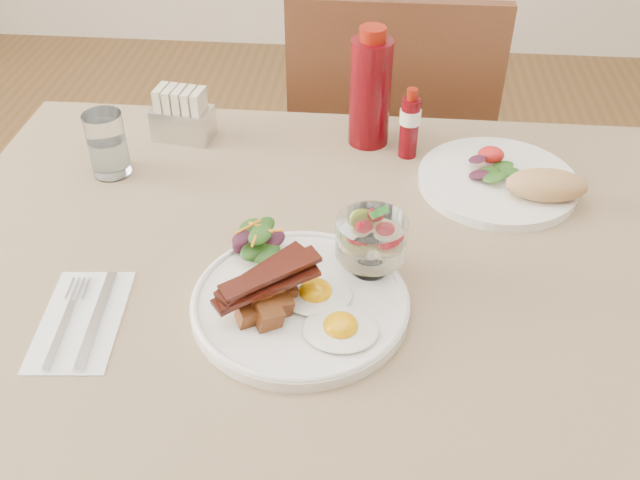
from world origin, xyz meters
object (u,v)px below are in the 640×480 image
(table, at_px, (385,318))
(water_glass, at_px, (108,148))
(second_plate, at_px, (509,181))
(main_plate, at_px, (300,303))
(chair_far, at_px, (387,158))
(fruit_cup, at_px, (371,238))
(hot_sauce_bottle, at_px, (410,124))
(sugar_caddy, at_px, (182,117))
(ketchup_bottle, at_px, (370,91))

(table, height_order, water_glass, water_glass)
(table, distance_m, second_plate, 0.30)
(table, xyz_separation_m, main_plate, (-0.11, -0.08, 0.10))
(chair_far, relative_size, main_plate, 3.32)
(table, bearing_deg, second_plate, 49.59)
(fruit_cup, relative_size, hot_sauce_bottle, 0.77)
(water_glass, bearing_deg, main_plate, -40.28)
(table, relative_size, chair_far, 1.43)
(second_plate, height_order, sugar_caddy, sugar_caddy)
(main_plate, height_order, sugar_caddy, sugar_caddy)
(fruit_cup, relative_size, second_plate, 0.37)
(ketchup_bottle, bearing_deg, water_glass, -161.44)
(table, distance_m, main_plate, 0.17)
(hot_sauce_bottle, distance_m, water_glass, 0.49)
(hot_sauce_bottle, bearing_deg, water_glass, -168.46)
(main_plate, distance_m, fruit_cup, 0.12)
(table, distance_m, sugar_caddy, 0.51)
(chair_far, distance_m, fruit_cup, 0.74)
(main_plate, distance_m, sugar_caddy, 0.48)
(second_plate, distance_m, ketchup_bottle, 0.27)
(ketchup_bottle, distance_m, water_glass, 0.44)
(fruit_cup, bearing_deg, water_glass, 152.54)
(table, bearing_deg, chair_far, 90.00)
(chair_far, distance_m, hot_sauce_bottle, 0.46)
(hot_sauce_bottle, bearing_deg, ketchup_bottle, 149.23)
(main_plate, xyz_separation_m, hot_sauce_bottle, (0.14, 0.39, 0.05))
(fruit_cup, xyz_separation_m, hot_sauce_bottle, (0.05, 0.32, -0.01))
(chair_far, height_order, hot_sauce_bottle, chair_far)
(chair_far, relative_size, water_glass, 8.75)
(ketchup_bottle, height_order, sugar_caddy, ketchup_bottle)
(table, distance_m, hot_sauce_bottle, 0.34)
(ketchup_bottle, height_order, hot_sauce_bottle, ketchup_bottle)
(chair_far, bearing_deg, water_glass, -134.96)
(sugar_caddy, bearing_deg, fruit_cup, -37.57)
(hot_sauce_bottle, relative_size, sugar_caddy, 1.13)
(hot_sauce_bottle, xyz_separation_m, sugar_caddy, (-0.39, 0.02, -0.02))
(chair_far, relative_size, hot_sauce_bottle, 7.57)
(sugar_caddy, bearing_deg, main_plate, -50.59)
(table, xyz_separation_m, hot_sauce_bottle, (0.03, 0.31, 0.15))
(chair_far, relative_size, second_plate, 3.63)
(second_plate, bearing_deg, chair_far, 112.37)
(table, bearing_deg, hot_sauce_bottle, 85.15)
(main_plate, relative_size, hot_sauce_bottle, 2.28)
(second_plate, bearing_deg, sugar_caddy, 168.28)
(main_plate, xyz_separation_m, sugar_caddy, (-0.25, 0.41, 0.03))
(chair_far, bearing_deg, hot_sauce_bottle, -85.84)
(hot_sauce_bottle, bearing_deg, main_plate, -109.64)
(second_plate, bearing_deg, water_glass, -179.28)
(fruit_cup, relative_size, ketchup_bottle, 0.46)
(ketchup_bottle, bearing_deg, table, -83.10)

